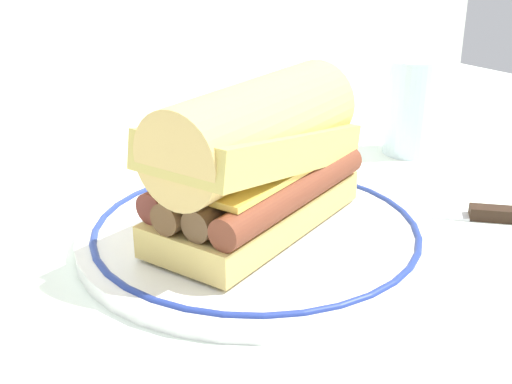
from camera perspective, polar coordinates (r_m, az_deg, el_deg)
ground_plane at (r=0.55m, az=0.38°, el=-5.06°), size 1.50×1.50×0.00m
plate at (r=0.56m, az=0.00°, el=-3.49°), size 0.30×0.30×0.01m
sausage_sandwich at (r=0.54m, az=0.00°, el=3.04°), size 0.22×0.16×0.12m
drinking_glass at (r=0.78m, az=13.15°, el=6.55°), size 0.06×0.06×0.11m
butter_knife at (r=0.64m, az=16.77°, el=-1.69°), size 0.12×0.13×0.01m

